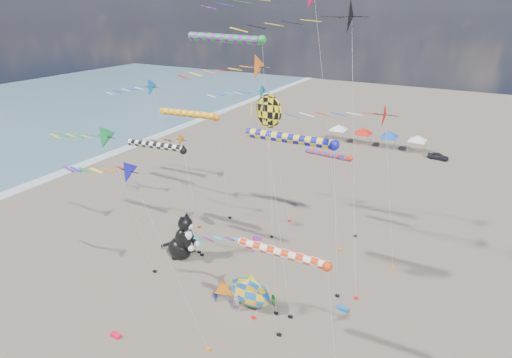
{
  "coord_description": "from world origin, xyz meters",
  "views": [
    {
      "loc": [
        16.68,
        -15.73,
        24.85
      ],
      "look_at": [
        1.47,
        12.0,
        11.21
      ],
      "focal_mm": 28.0,
      "sensor_mm": 36.0,
      "label": 1
    }
  ],
  "objects_px": {
    "cat_inflatable": "(181,236)",
    "child_green": "(273,300)",
    "child_blue": "(216,296)",
    "fish_inflatable": "(249,292)",
    "parked_car": "(438,156)",
    "person_adult": "(237,303)"
  },
  "relations": [
    {
      "from": "person_adult",
      "to": "parked_car",
      "type": "height_order",
      "value": "person_adult"
    },
    {
      "from": "cat_inflatable",
      "to": "child_green",
      "type": "relative_size",
      "value": 4.58
    },
    {
      "from": "parked_car",
      "to": "child_blue",
      "type": "bearing_deg",
      "value": 169.84
    },
    {
      "from": "child_blue",
      "to": "parked_car",
      "type": "distance_m",
      "value": 51.71
    },
    {
      "from": "child_green",
      "to": "fish_inflatable",
      "type": "bearing_deg",
      "value": -141.65
    },
    {
      "from": "person_adult",
      "to": "fish_inflatable",
      "type": "bearing_deg",
      "value": 22.63
    },
    {
      "from": "fish_inflatable",
      "to": "child_blue",
      "type": "height_order",
      "value": "fish_inflatable"
    },
    {
      "from": "cat_inflatable",
      "to": "child_blue",
      "type": "bearing_deg",
      "value": -30.69
    },
    {
      "from": "cat_inflatable",
      "to": "child_blue",
      "type": "height_order",
      "value": "cat_inflatable"
    },
    {
      "from": "fish_inflatable",
      "to": "person_adult",
      "type": "bearing_deg",
      "value": -128.26
    },
    {
      "from": "cat_inflatable",
      "to": "person_adult",
      "type": "height_order",
      "value": "cat_inflatable"
    },
    {
      "from": "cat_inflatable",
      "to": "parked_car",
      "type": "bearing_deg",
      "value": 64.9
    },
    {
      "from": "cat_inflatable",
      "to": "parked_car",
      "type": "height_order",
      "value": "cat_inflatable"
    },
    {
      "from": "cat_inflatable",
      "to": "child_blue",
      "type": "distance_m",
      "value": 8.45
    },
    {
      "from": "cat_inflatable",
      "to": "child_green",
      "type": "xyz_separation_m",
      "value": [
        11.94,
        -2.09,
        -2.14
      ]
    },
    {
      "from": "person_adult",
      "to": "child_green",
      "type": "bearing_deg",
      "value": 12.14
    },
    {
      "from": "fish_inflatable",
      "to": "parked_car",
      "type": "bearing_deg",
      "value": 77.88
    },
    {
      "from": "person_adult",
      "to": "child_green",
      "type": "height_order",
      "value": "person_adult"
    },
    {
      "from": "child_green",
      "to": "child_blue",
      "type": "bearing_deg",
      "value": -155.08
    },
    {
      "from": "child_blue",
      "to": "person_adult",
      "type": "bearing_deg",
      "value": -51.4
    },
    {
      "from": "fish_inflatable",
      "to": "parked_car",
      "type": "distance_m",
      "value": 50.3
    },
    {
      "from": "person_adult",
      "to": "parked_car",
      "type": "relative_size",
      "value": 0.53
    }
  ]
}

